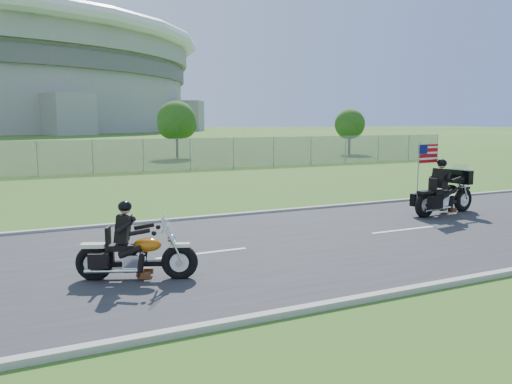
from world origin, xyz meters
name	(u,v)px	position (x,y,z in m)	size (l,w,h in m)	color
ground	(278,246)	(0.00, 0.00, 0.00)	(420.00, 420.00, 0.00)	#304E18
road	(278,245)	(0.00, 0.00, 0.02)	(120.00, 8.00, 0.04)	#28282B
curb_north	(221,216)	(0.00, 4.05, 0.05)	(120.00, 0.18, 0.12)	#9E9B93
curb_south	(384,295)	(0.00, -4.05, 0.05)	(120.00, 0.18, 0.12)	#9E9B93
fence	(37,158)	(-5.00, 20.00, 1.00)	(60.00, 0.03, 2.00)	gray
tree_fence_near	(177,122)	(6.04, 30.04, 2.97)	(3.52, 3.28, 4.75)	#382316
tree_fence_far	(350,126)	(22.04, 28.03, 2.64)	(3.08, 2.87, 4.20)	#382316
motorcycle_lead	(135,256)	(-3.80, -1.25, 0.51)	(2.26, 1.16, 1.60)	black
motorcycle_follow	(444,196)	(6.87, 1.34, 0.64)	(2.81, 1.03, 2.35)	black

